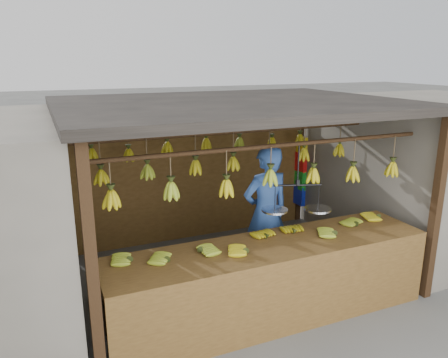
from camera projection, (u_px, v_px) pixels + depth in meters
name	position (u px, v px, depth m)	size (l,w,h in m)	color
ground	(232.00, 274.00, 6.11)	(80.00, 80.00, 0.00)	#5B5B57
stall	(223.00, 131.00, 5.87)	(4.30, 3.30, 2.40)	black
neighbor_right	(432.00, 169.00, 7.18)	(3.00, 3.00, 2.30)	slate
counter	(276.00, 264.00, 4.82)	(3.77, 0.86, 0.96)	brown
hanging_bananas	(233.00, 162.00, 5.67)	(3.60, 2.26, 0.37)	#B7A613
balance_scale	(296.00, 207.00, 5.02)	(0.77, 0.46, 0.79)	black
vendor	(266.00, 213.00, 5.80)	(0.67, 0.44, 1.84)	#3359A5
bag_bundles	(300.00, 171.00, 7.79)	(0.08, 0.26, 1.25)	yellow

